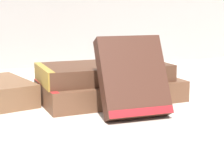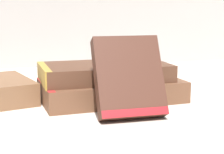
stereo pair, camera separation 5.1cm
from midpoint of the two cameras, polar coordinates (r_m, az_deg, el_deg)
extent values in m
plane|color=beige|center=(0.66, 2.05, -4.34)|extent=(3.00, 3.00, 0.00)
cube|color=brown|center=(0.70, 2.04, -2.06)|extent=(0.27, 0.16, 0.04)
cube|color=#B22323|center=(0.66, -7.87, -2.79)|extent=(0.02, 0.13, 0.04)
cube|color=#4C2D1E|center=(0.69, 0.91, 0.77)|extent=(0.24, 0.14, 0.03)
cube|color=olive|center=(0.67, -8.11, 0.29)|extent=(0.02, 0.13, 0.03)
cube|color=#422319|center=(0.59, 5.07, -0.03)|extent=(0.11, 0.08, 0.13)
cube|color=maroon|center=(0.57, 5.87, -5.66)|extent=(0.10, 0.03, 0.02)
cylinder|color=silver|center=(0.69, 6.16, 2.20)|extent=(0.05, 0.05, 0.01)
torus|color=silver|center=(0.69, 6.16, 2.20)|extent=(0.06, 0.06, 0.01)
sphere|color=silver|center=(0.72, 5.38, 2.51)|extent=(0.01, 0.01, 0.01)
torus|color=black|center=(0.79, -8.44, -1.89)|extent=(0.05, 0.05, 0.00)
torus|color=black|center=(0.79, -4.42, -1.85)|extent=(0.05, 0.05, 0.00)
cylinder|color=black|center=(0.79, -6.43, -1.87)|extent=(0.02, 0.01, 0.00)
camera|label=1|loc=(0.03, -87.81, 0.41)|focal=60.00mm
camera|label=2|loc=(0.03, 92.19, -0.41)|focal=60.00mm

